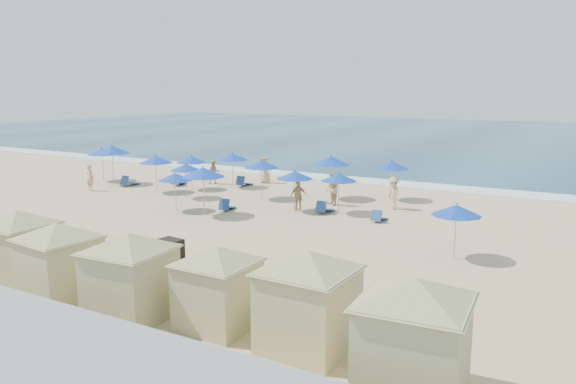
{
  "coord_description": "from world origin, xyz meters",
  "views": [
    {
      "loc": [
        16.71,
        -20.75,
        6.5
      ],
      "look_at": [
        3.03,
        3.0,
        1.37
      ],
      "focal_mm": 35.0,
      "sensor_mm": 36.0,
      "label": 1
    }
  ],
  "objects_px": {
    "umbrella_3": "(156,160)",
    "umbrella_6": "(203,172)",
    "umbrella_0": "(102,151)",
    "beachgoer_3": "(393,193)",
    "trash_bin": "(168,251)",
    "cabana_6": "(414,323)",
    "umbrella_5": "(186,167)",
    "cabana_4": "(218,276)",
    "umbrella_10": "(339,177)",
    "cabana_2": "(59,251)",
    "umbrella_4": "(232,157)",
    "umbrella_8": "(295,175)",
    "umbrella_11": "(456,210)",
    "umbrella_1": "(112,150)",
    "beachgoer_2": "(298,196)",
    "umbrella_9": "(391,165)",
    "beachgoer_5": "(332,189)",
    "cabana_3": "(130,265)",
    "beachgoer_4": "(265,170)",
    "beachgoer_0": "(90,178)",
    "umbrella_12": "(262,164)",
    "beachgoer_1": "(214,172)",
    "cabana_5": "(308,288)",
    "umbrella_7": "(331,161)",
    "umbrella_13": "(175,177)",
    "cabana_1": "(19,237)",
    "umbrella_2": "(191,159)"
  },
  "relations": [
    {
      "from": "cabana_3",
      "to": "umbrella_4",
      "type": "relative_size",
      "value": 1.89
    },
    {
      "from": "umbrella_3",
      "to": "umbrella_6",
      "type": "bearing_deg",
      "value": -28.79
    },
    {
      "from": "umbrella_1",
      "to": "beachgoer_2",
      "type": "distance_m",
      "value": 15.05
    },
    {
      "from": "umbrella_10",
      "to": "umbrella_2",
      "type": "bearing_deg",
      "value": 171.66
    },
    {
      "from": "cabana_6",
      "to": "beachgoer_1",
      "type": "relative_size",
      "value": 2.88
    },
    {
      "from": "cabana_3",
      "to": "umbrella_1",
      "type": "xyz_separation_m",
      "value": [
        -17.7,
        15.86,
        0.77
      ]
    },
    {
      "from": "umbrella_1",
      "to": "umbrella_7",
      "type": "height_order",
      "value": "umbrella_1"
    },
    {
      "from": "cabana_4",
      "to": "umbrella_4",
      "type": "distance_m",
      "value": 22.08
    },
    {
      "from": "umbrella_10",
      "to": "beachgoer_4",
      "type": "height_order",
      "value": "umbrella_10"
    },
    {
      "from": "cabana_4",
      "to": "umbrella_6",
      "type": "relative_size",
      "value": 1.57
    },
    {
      "from": "cabana_1",
      "to": "beachgoer_0",
      "type": "distance_m",
      "value": 17.35
    },
    {
      "from": "trash_bin",
      "to": "cabana_5",
      "type": "height_order",
      "value": "cabana_5"
    },
    {
      "from": "trash_bin",
      "to": "umbrella_6",
      "type": "distance_m",
      "value": 8.22
    },
    {
      "from": "beachgoer_2",
      "to": "beachgoer_5",
      "type": "xyz_separation_m",
      "value": [
        1.0,
        2.09,
        0.1
      ]
    },
    {
      "from": "beachgoer_0",
      "to": "beachgoer_5",
      "type": "distance_m",
      "value": 15.71
    },
    {
      "from": "umbrella_12",
      "to": "beachgoer_2",
      "type": "bearing_deg",
      "value": -27.16
    },
    {
      "from": "cabana_3",
      "to": "umbrella_0",
      "type": "relative_size",
      "value": 1.84
    },
    {
      "from": "umbrella_4",
      "to": "umbrella_12",
      "type": "relative_size",
      "value": 0.98
    },
    {
      "from": "umbrella_10",
      "to": "umbrella_8",
      "type": "bearing_deg",
      "value": -162.8
    },
    {
      "from": "umbrella_13",
      "to": "cabana_6",
      "type": "bearing_deg",
      "value": -34.93
    },
    {
      "from": "umbrella_4",
      "to": "trash_bin",
      "type": "bearing_deg",
      "value": -63.07
    },
    {
      "from": "umbrella_11",
      "to": "umbrella_4",
      "type": "bearing_deg",
      "value": 152.58
    },
    {
      "from": "cabana_6",
      "to": "umbrella_5",
      "type": "distance_m",
      "value": 23.54
    },
    {
      "from": "umbrella_1",
      "to": "beachgoer_4",
      "type": "bearing_deg",
      "value": 32.42
    },
    {
      "from": "beachgoer_0",
      "to": "beachgoer_4",
      "type": "relative_size",
      "value": 0.92
    },
    {
      "from": "cabana_6",
      "to": "beachgoer_3",
      "type": "bearing_deg",
      "value": 110.67
    },
    {
      "from": "umbrella_9",
      "to": "beachgoer_3",
      "type": "relative_size",
      "value": 1.34
    },
    {
      "from": "umbrella_10",
      "to": "cabana_2",
      "type": "bearing_deg",
      "value": -98.55
    },
    {
      "from": "umbrella_12",
      "to": "umbrella_9",
      "type": "bearing_deg",
      "value": 27.46
    },
    {
      "from": "umbrella_11",
      "to": "beachgoer_2",
      "type": "xyz_separation_m",
      "value": [
        -9.34,
        4.47,
        -1.09
      ]
    },
    {
      "from": "trash_bin",
      "to": "umbrella_9",
      "type": "distance_m",
      "value": 16.07
    },
    {
      "from": "umbrella_1",
      "to": "umbrella_10",
      "type": "distance_m",
      "value": 17.08
    },
    {
      "from": "cabana_2",
      "to": "cabana_3",
      "type": "distance_m",
      "value": 2.95
    },
    {
      "from": "umbrella_5",
      "to": "umbrella_10",
      "type": "xyz_separation_m",
      "value": [
        9.59,
        0.76,
        0.06
      ]
    },
    {
      "from": "umbrella_12",
      "to": "beachgoer_5",
      "type": "bearing_deg",
      "value": 4.24
    },
    {
      "from": "umbrella_0",
      "to": "beachgoer_3",
      "type": "xyz_separation_m",
      "value": [
        20.96,
        1.16,
        -1.19
      ]
    },
    {
      "from": "trash_bin",
      "to": "umbrella_0",
      "type": "relative_size",
      "value": 0.37
    },
    {
      "from": "cabana_6",
      "to": "beachgoer_5",
      "type": "xyz_separation_m",
      "value": [
        -9.98,
        16.98,
        -0.77
      ]
    },
    {
      "from": "umbrella_9",
      "to": "umbrella_0",
      "type": "bearing_deg",
      "value": -169.85
    },
    {
      "from": "cabana_5",
      "to": "umbrella_7",
      "type": "height_order",
      "value": "cabana_5"
    },
    {
      "from": "beachgoer_1",
      "to": "beachgoer_0",
      "type": "bearing_deg",
      "value": -172.45
    },
    {
      "from": "cabana_4",
      "to": "beachgoer_3",
      "type": "bearing_deg",
      "value": 93.35
    },
    {
      "from": "umbrella_4",
      "to": "umbrella_8",
      "type": "bearing_deg",
      "value": -31.27
    },
    {
      "from": "cabana_3",
      "to": "umbrella_3",
      "type": "bearing_deg",
      "value": 130.91
    },
    {
      "from": "cabana_3",
      "to": "cabana_2",
      "type": "bearing_deg",
      "value": -179.14
    },
    {
      "from": "cabana_1",
      "to": "beachgoer_1",
      "type": "height_order",
      "value": "cabana_1"
    },
    {
      "from": "umbrella_0",
      "to": "umbrella_12",
      "type": "bearing_deg",
      "value": 0.36
    },
    {
      "from": "umbrella_0",
      "to": "umbrella_12",
      "type": "height_order",
      "value": "umbrella_0"
    },
    {
      "from": "cabana_4",
      "to": "beachgoer_3",
      "type": "height_order",
      "value": "cabana_4"
    },
    {
      "from": "umbrella_0",
      "to": "umbrella_11",
      "type": "relative_size",
      "value": 1.09
    }
  ]
}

